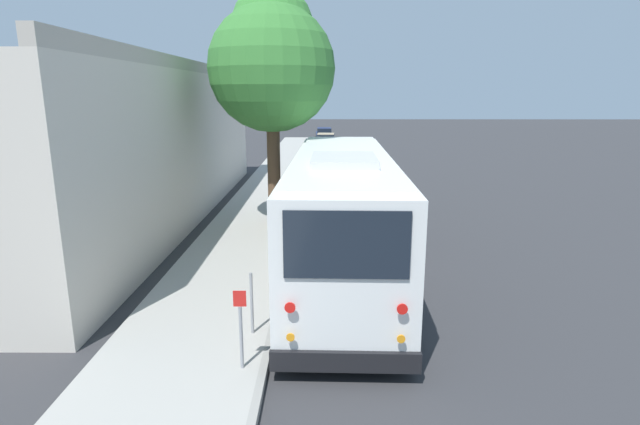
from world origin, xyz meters
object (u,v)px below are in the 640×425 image
parked_sedan_silver (327,161)px  sign_post_far (252,303)px  street_tree (272,60)px  shuttle_bus (342,207)px  sign_post_near (241,329)px  parked_sedan_tan (326,141)px  parked_sedan_white (326,180)px  parked_sedan_navy (324,135)px  parked_sedan_blue (323,150)px

parked_sedan_silver → sign_post_far: (-22.31, 1.59, 0.18)m
parked_sedan_silver → street_tree: bearing=174.2°
shuttle_bus → street_tree: bearing=26.0°
sign_post_near → street_tree: bearing=2.2°
parked_sedan_tan → sign_post_far: 35.17m
street_tree → sign_post_far: (-8.80, -0.38, -5.12)m
parked_sedan_white → sign_post_near: 16.58m
parked_sedan_tan → parked_sedan_navy: parked_sedan_tan is taller
parked_sedan_navy → sign_post_far: (-42.74, 1.43, 0.19)m
parked_sedan_tan → parked_sedan_silver: bearing=-177.7°
sign_post_near → parked_sedan_navy: bearing=-1.9°
parked_sedan_blue → street_tree: street_tree is taller
parked_sedan_blue → sign_post_far: sign_post_far is taller
parked_sedan_silver → parked_sedan_tan: 12.83m
parked_sedan_silver → sign_post_far: sign_post_far is taller
parked_sedan_tan → sign_post_near: size_ratio=3.21×
shuttle_bus → street_tree: street_tree is taller
sign_post_near → sign_post_far: size_ratio=1.13×
parked_sedan_white → parked_sedan_blue: parked_sedan_blue is taller
parked_sedan_navy → sign_post_near: 44.06m
parked_sedan_tan → sign_post_near: bearing=179.7°
parked_sedan_blue → parked_sedan_navy: 14.01m
parked_sedan_tan → sign_post_near: (-36.43, 1.58, 0.28)m
parked_sedan_white → sign_post_far: 15.29m
shuttle_bus → parked_sedan_tan: (31.30, 0.32, -1.23)m
shuttle_bus → parked_sedan_white: bearing=3.2°
shuttle_bus → sign_post_near: bearing=161.0°
parked_sedan_blue → sign_post_near: size_ratio=2.99×
parked_sedan_navy → sign_post_near: (-44.04, 1.43, 0.29)m
sign_post_near → parked_sedan_tan: bearing=-2.5°
shuttle_bus → parked_sedan_white: shuttle_bus is taller
parked_sedan_white → parked_sedan_navy: parked_sedan_white is taller
shuttle_bus → parked_sedan_navy: size_ratio=2.35×
parked_sedan_silver → street_tree: 14.65m
parked_sedan_tan → street_tree: (-26.34, 1.96, 5.30)m
parked_sedan_tan → street_tree: bearing=177.9°
parked_sedan_blue → shuttle_bus: bearing=-177.0°
parked_sedan_silver → sign_post_far: size_ratio=3.74×
parked_sedan_white → sign_post_far: size_ratio=3.60×
sign_post_far → shuttle_bus: bearing=-26.4°
shuttle_bus → parked_sedan_white: (11.38, 0.38, -1.24)m
parked_sedan_white → parked_sedan_blue: bearing=0.6°
shuttle_bus → sign_post_far: (-3.83, 1.90, -1.06)m
shuttle_bus → sign_post_far: shuttle_bus is taller
street_tree → parked_sedan_silver: bearing=-8.3°
parked_sedan_navy → street_tree: (-33.94, 1.81, 5.31)m
shuttle_bus → street_tree: (4.97, 2.28, 4.06)m
shuttle_bus → parked_sedan_blue: (24.90, 0.55, -1.24)m
parked_sedan_white → street_tree: street_tree is taller
shuttle_bus → sign_post_near: size_ratio=7.71×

